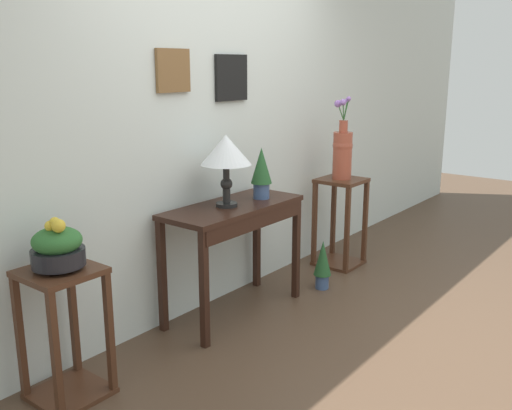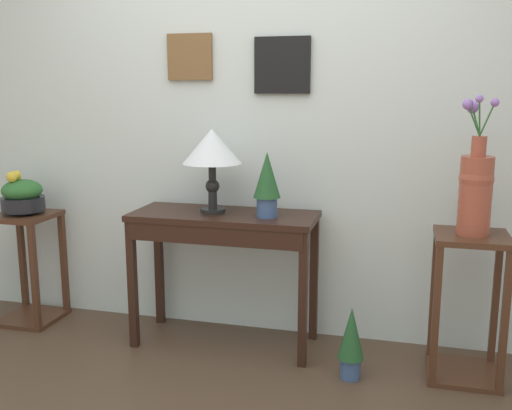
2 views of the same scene
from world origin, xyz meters
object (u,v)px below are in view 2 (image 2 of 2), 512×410
Objects in this scene: pedestal_stand_right at (467,307)px; flower_vase_tall_right at (476,186)px; table_lamp at (212,150)px; potted_plant_on_console at (267,181)px; planter_bowl_wide_left at (22,196)px; console_table at (223,235)px; pedestal_stand_left at (28,268)px; potted_plant_floor at (351,340)px.

flower_vase_tall_right is at bearing 173.03° from pedestal_stand_right.
table_lamp is 0.37m from potted_plant_on_console.
planter_bowl_wide_left reaches higher than pedestal_stand_right.
flower_vase_tall_right is (1.33, -0.05, 0.34)m from console_table.
flower_vase_tall_right is at bearing -2.21° from console_table.
planter_bowl_wide_left is at bearing 178.16° from flower_vase_tall_right.
pedestal_stand_left is (-1.33, 0.04, -0.31)m from console_table.
pedestal_stand_right is at bearing -1.85° from planter_bowl_wide_left.
console_table is 1.48× the size of pedestal_stand_left.
pedestal_stand_right is 0.63m from flower_vase_tall_right.
potted_plant_floor is at bearing -7.25° from planter_bowl_wide_left.
planter_bowl_wide_left is 0.40× the size of flower_vase_tall_right.
table_lamp is at bearing 176.93° from pedestal_stand_right.
table_lamp reaches higher than pedestal_stand_right.
potted_plant_on_console reaches higher than console_table.
console_table reaches higher than pedestal_stand_left.
flower_vase_tall_right reaches higher than potted_plant_floor.
console_table is 2.21× the size of table_lamp.
pedestal_stand_right reaches higher than potted_plant_floor.
potted_plant_on_console is at bearing 178.09° from pedestal_stand_right.
planter_bowl_wide_left is (-1.59, 0.05, -0.16)m from potted_plant_on_console.
table_lamp reaches higher than potted_plant_floor.
potted_plant_on_console is at bearing -1.86° from pedestal_stand_left.
console_table is 1.37m from flower_vase_tall_right.
pedestal_stand_right is (2.66, -0.09, -0.44)m from planter_bowl_wide_left.
potted_plant_on_console is 0.47× the size of pedestal_stand_right.
pedestal_stand_left is at bearing 178.14° from potted_plant_on_console.
console_table is at bearing 163.07° from potted_plant_floor.
console_table is 2.70× the size of potted_plant_floor.
potted_plant_floor is at bearing -23.34° from potted_plant_on_console.
potted_plant_floor is (0.83, -0.26, -0.93)m from table_lamp.
flower_vase_tall_right is (2.66, -0.09, 0.66)m from pedestal_stand_left.
potted_plant_floor is at bearing -162.37° from pedestal_stand_right.
table_lamp is 1.32× the size of potted_plant_on_console.
console_table is 0.92m from potted_plant_floor.
potted_plant_on_console is at bearing -6.84° from table_lamp.
potted_plant_on_console is 0.95m from potted_plant_floor.
potted_plant_floor is (-0.57, -0.18, -0.17)m from pedestal_stand_right.
console_table is 1.53× the size of flower_vase_tall_right.
table_lamp reaches higher than planter_bowl_wide_left.
planter_bowl_wide_left is 2.20m from potted_plant_floor.
potted_plant_on_console is 0.92× the size of potted_plant_floor.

